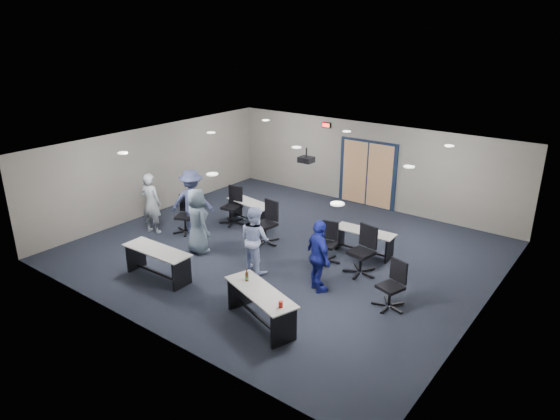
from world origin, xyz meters
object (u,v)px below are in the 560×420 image
Objects in this scene: chair_back_c at (327,243)px; person_lightblue at (255,239)px; chair_back_a at (232,206)px; chair_back_d at (361,251)px; person_plaid at (197,221)px; chair_loose_right at (390,285)px; person_navy at (319,256)px; table_back_left at (251,209)px; person_back at (192,201)px; table_back_right at (364,238)px; chair_loose_left at (185,215)px; table_front_left at (158,258)px; chair_back_b at (265,223)px; table_front_right at (260,301)px; person_gray at (151,203)px.

chair_back_c is 0.63× the size of person_lightblue.
chair_back_a is 4.61m from chair_back_d.
chair_back_d is (4.58, -0.53, 0.03)m from chair_back_a.
chair_loose_right is at bearing -157.20° from person_plaid.
person_lightblue is at bearing 34.14° from person_navy.
table_back_left is 1.50× the size of chair_back_a.
chair_back_c is 1.83m from person_lightblue.
person_navy is 4.72m from person_back.
chair_back_a is at bearing -54.57° from person_plaid.
chair_loose_right is 0.62× the size of person_navy.
chair_back_a is (-4.12, -0.51, 0.12)m from table_back_right.
table_back_right is at bearing -112.77° from person_lightblue.
person_navy is (1.75, 0.08, 0.03)m from person_lightblue.
person_back reaches higher than table_back_right.
table_back_left is 2.41m from person_plaid.
chair_loose_right is (5.80, -1.50, -0.04)m from chair_back_a.
person_navy reaches higher than person_lightblue.
table_back_left is 1.56× the size of chair_loose_left.
table_front_left is 1.68× the size of chair_loose_left.
person_back is (-2.11, -0.63, 0.33)m from chair_back_b.
chair_loose_right is at bearing 69.23° from table_front_right.
table_front_right is at bearing -50.13° from chair_back_a.
person_navy is (2.55, -1.30, 0.25)m from chair_back_b.
chair_back_b is 1.13× the size of chair_loose_right.
chair_back_d reaches higher than table_front_left.
table_back_right is at bearing -1.45° from chair_back_a.
table_back_left is at bearing 177.72° from chair_back_d.
person_back is (0.91, 0.72, 0.05)m from person_gray.
table_front_right is 1.64× the size of chair_back_d.
table_front_left is 1.65m from person_plaid.
chair_back_b reaches higher than table_back_right.
table_back_right is 1.11m from chair_back_c.
chair_back_c is 1.49m from person_navy.
person_lightblue is (-2.11, -1.35, 0.22)m from chair_back_d.
person_plaid is at bearing -157.71° from chair_loose_right.
person_plaid is at bearing 173.18° from table_front_right.
person_back is at bearing -2.57° from person_lightblue.
person_gray reaches higher than chair_back_d.
chair_loose_right is at bearing 170.59° from person_gray.
chair_back_b is at bearing -160.61° from table_back_right.
person_lightblue is (-1.58, 1.73, 0.29)m from table_front_right.
chair_back_b is 4.25m from chair_loose_right.
chair_back_b is 0.72× the size of person_lightblue.
table_back_right is at bearing -55.91° from person_navy.
person_navy is at bearing -90.39° from table_back_right.
chair_back_b is 1.15× the size of chair_back_c.
table_back_right is (3.19, 4.06, -0.06)m from table_front_left.
person_back reaches higher than person_navy.
chair_back_d is at bearing -16.33° from chair_loose_left.
person_gray is (-0.77, -0.52, 0.34)m from chair_loose_left.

